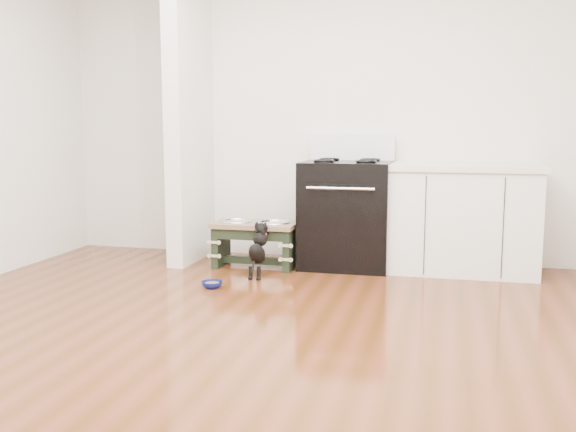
# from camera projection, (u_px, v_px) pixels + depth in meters

# --- Properties ---
(ground) EXTENTS (5.00, 5.00, 0.00)m
(ground) POSITION_uv_depth(u_px,v_px,m) (244.00, 343.00, 3.64)
(ground) COLOR #49250D
(ground) RESTS_ON ground
(room_shell) EXTENTS (5.00, 5.00, 5.00)m
(room_shell) POSITION_uv_depth(u_px,v_px,m) (241.00, 51.00, 3.41)
(room_shell) COLOR silver
(room_shell) RESTS_ON ground
(partition_wall) EXTENTS (0.15, 0.80, 2.70)m
(partition_wall) POSITION_uv_depth(u_px,v_px,m) (189.00, 112.00, 5.75)
(partition_wall) COLOR silver
(partition_wall) RESTS_ON ground
(oven_range) EXTENTS (0.76, 0.69, 1.14)m
(oven_range) POSITION_uv_depth(u_px,v_px,m) (347.00, 212.00, 5.59)
(oven_range) COLOR black
(oven_range) RESTS_ON ground
(cabinet_run) EXTENTS (1.24, 0.64, 0.91)m
(cabinet_run) POSITION_uv_depth(u_px,v_px,m) (463.00, 219.00, 5.37)
(cabinet_run) COLOR white
(cabinet_run) RESTS_ON ground
(dog_feeder) EXTENTS (0.72, 0.39, 0.41)m
(dog_feeder) POSITION_uv_depth(u_px,v_px,m) (255.00, 235.00, 5.56)
(dog_feeder) COLOR black
(dog_feeder) RESTS_ON ground
(puppy) EXTENTS (0.13, 0.37, 0.44)m
(puppy) POSITION_uv_depth(u_px,v_px,m) (258.00, 248.00, 5.22)
(puppy) COLOR black
(puppy) RESTS_ON ground
(floor_bowl) EXTENTS (0.20, 0.20, 0.05)m
(floor_bowl) POSITION_uv_depth(u_px,v_px,m) (212.00, 284.00, 4.89)
(floor_bowl) COLOR #0C1559
(floor_bowl) RESTS_ON ground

